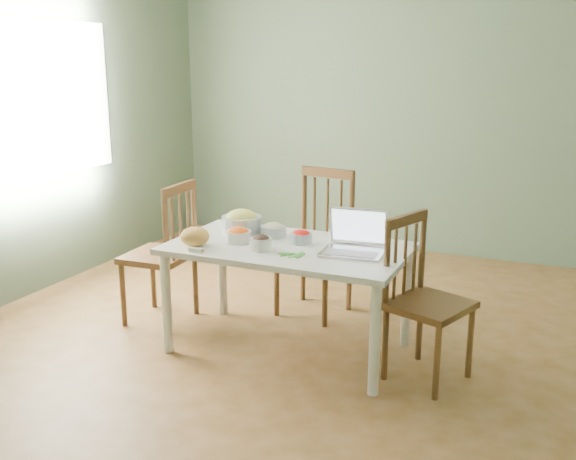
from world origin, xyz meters
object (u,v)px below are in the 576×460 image
at_px(chair_far, 314,244).
at_px(bowl_squash, 242,222).
at_px(chair_left, 158,252).
at_px(dining_table, 288,298).
at_px(chair_right, 430,301).
at_px(bread_boule, 195,237).
at_px(laptop, 353,234).

height_order(chair_far, bowl_squash, chair_far).
distance_m(chair_far, chair_left, 1.10).
bearing_deg(bowl_squash, chair_left, -172.27).
relative_size(dining_table, chair_right, 1.54).
xyz_separation_m(chair_far, chair_left, (-0.94, -0.57, -0.02)).
bearing_deg(chair_left, bread_boule, 55.74).
bearing_deg(bread_boule, dining_table, 24.08).
height_order(chair_left, chair_right, chair_left).
distance_m(chair_left, bread_boule, 0.64).
bearing_deg(chair_far, chair_left, -141.18).
bearing_deg(chair_left, laptop, 84.03).
distance_m(chair_far, bread_boule, 1.01).
bearing_deg(chair_far, bowl_squash, -115.97).
bearing_deg(chair_right, bread_boule, 117.43).
xyz_separation_m(chair_left, bread_boule, (0.50, -0.31, 0.25)).
bearing_deg(chair_right, chair_left, 106.29).
bearing_deg(chair_far, laptop, -44.56).
height_order(chair_left, bowl_squash, chair_left).
distance_m(chair_right, bowl_squash, 1.36).
height_order(dining_table, laptop, laptop).
distance_m(chair_far, laptop, 0.88).
height_order(bowl_squash, laptop, laptop).
bearing_deg(bowl_squash, chair_far, 56.36).
bearing_deg(bread_boule, laptop, 13.34).
distance_m(dining_table, chair_right, 0.91).
relative_size(chair_far, chair_left, 1.04).
height_order(chair_right, bread_boule, chair_right).
distance_m(dining_table, laptop, 0.63).
bearing_deg(chair_right, bowl_squash, 101.06).
height_order(chair_far, chair_right, chair_far).
bearing_deg(laptop, chair_right, -8.75).
relative_size(chair_left, bread_boule, 5.53).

